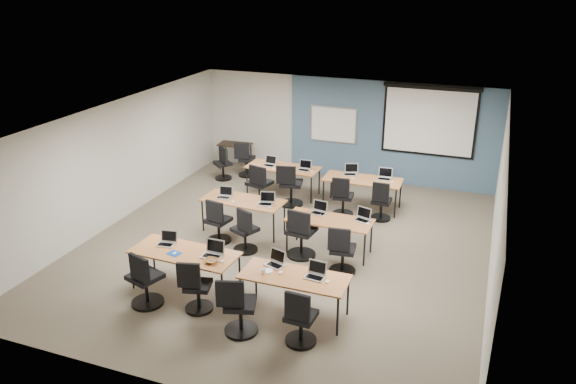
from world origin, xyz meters
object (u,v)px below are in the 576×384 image
at_px(whiteboard, 333,125).
at_px(training_table_front_left, 184,254).
at_px(laptop_10, 351,172).
at_px(spare_chair_b, 223,166).
at_px(task_chair_4, 218,225).
at_px(training_table_back_right, 363,181).
at_px(laptop_3, 316,273).
at_px(laptop_4, 225,195).
at_px(spare_chair_a, 246,162).
at_px(task_chair_1, 196,290).
at_px(task_chair_6, 301,237).
at_px(task_chair_0, 145,283).
at_px(training_table_mid_right, 329,222).
at_px(laptop_2, 276,261).
at_px(task_chair_10, 342,200).
at_px(training_table_back_left, 283,169).
at_px(laptop_8, 270,163).
at_px(laptop_1, 213,252).
at_px(laptop_5, 266,201).
at_px(task_chair_8, 259,188).
at_px(task_chair_2, 238,310).
at_px(laptop_6, 319,210).
at_px(utility_table, 235,147).
at_px(laptop_9, 304,168).
at_px(task_chair_5, 245,234).
at_px(task_chair_9, 290,188).
at_px(training_table_mid_left, 243,202).
at_px(laptop_7, 363,217).
at_px(task_chair_11, 381,204).
at_px(training_table_front_right, 295,278).
at_px(task_chair_7, 342,254).
at_px(laptop_11, 385,176).
at_px(laptop_0, 167,241).

distance_m(whiteboard, training_table_front_left, 6.70).
height_order(laptop_10, spare_chair_b, laptop_10).
distance_m(task_chair_4, laptop_10, 3.71).
bearing_deg(training_table_back_right, laptop_3, -87.08).
distance_m(laptop_4, spare_chair_a, 3.38).
height_order(task_chair_1, laptop_10, laptop_10).
relative_size(task_chair_4, task_chair_6, 0.93).
xyz_separation_m(task_chair_0, task_chair_1, (0.88, 0.16, -0.03)).
xyz_separation_m(training_table_mid_right, laptop_4, (-2.47, 0.31, 0.11)).
relative_size(laptop_2, task_chair_10, 0.32).
height_order(training_table_back_left, laptop_8, laptop_8).
distance_m(training_table_front_left, task_chair_4, 1.88).
xyz_separation_m(whiteboard, laptop_1, (-0.23, -6.55, -0.66)).
xyz_separation_m(laptop_4, laptop_10, (2.18, 2.40, 0.00)).
bearing_deg(laptop_10, laptop_5, -135.32).
xyz_separation_m(task_chair_8, task_chair_10, (2.05, 0.09, -0.04)).
xyz_separation_m(task_chair_0, laptop_5, (0.87, 3.23, 0.36)).
bearing_deg(laptop_10, laptop_1, -122.51).
xyz_separation_m(task_chair_2, laptop_6, (0.24, 3.34, 0.37)).
height_order(task_chair_6, utility_table, task_chair_6).
xyz_separation_m(training_table_mid_right, laptop_9, (-1.43, 2.61, 0.11)).
height_order(task_chair_5, spare_chair_a, spare_chair_a).
bearing_deg(task_chair_6, task_chair_5, -163.76).
xyz_separation_m(laptop_3, task_chair_9, (-2.01, 4.22, -0.35)).
relative_size(laptop_8, spare_chair_b, 0.33).
xyz_separation_m(training_table_front_left, training_table_back_right, (2.06, 4.69, -0.00)).
bearing_deg(laptop_9, training_table_mid_left, -105.19).
relative_size(task_chair_1, laptop_3, 3.06).
height_order(laptop_2, laptop_5, laptop_5).
bearing_deg(laptop_7, task_chair_11, 106.90).
relative_size(laptop_7, task_chair_10, 0.32).
relative_size(training_table_front_right, training_table_back_right, 0.96).
distance_m(laptop_4, task_chair_7, 3.13).
height_order(laptop_3, laptop_7, laptop_3).
distance_m(task_chair_0, laptop_2, 2.24).
bearing_deg(training_table_front_left, task_chair_9, 86.80).
bearing_deg(laptop_5, whiteboard, 71.15).
height_order(task_chair_0, laptop_6, task_chair_0).
bearing_deg(training_table_back_left, utility_table, 147.89).
bearing_deg(laptop_9, utility_table, 151.70).
relative_size(training_table_back_left, laptop_2, 5.91).
height_order(laptop_7, laptop_11, laptop_11).
bearing_deg(training_table_front_right, laptop_6, 98.54).
bearing_deg(training_table_front_right, task_chair_6, 106.12).
relative_size(task_chair_6, laptop_10, 3.23).
bearing_deg(training_table_back_right, task_chair_10, -117.71).
relative_size(training_table_front_right, laptop_0, 5.84).
height_order(laptop_3, task_chair_4, task_chair_4).
bearing_deg(spare_chair_b, utility_table, 134.42).
relative_size(laptop_0, laptop_11, 0.92).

